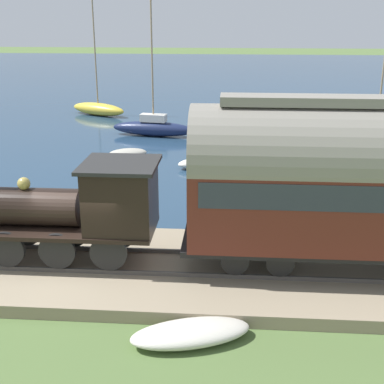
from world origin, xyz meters
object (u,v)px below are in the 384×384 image
passenger_coach (366,179)px  sailboat_navy (154,127)px  sailboat_gray (375,139)px  beached_dinghy (191,333)px  sailboat_yellow (98,108)px  rowboat_off_pier (197,163)px  steam_locomotive (79,205)px  rowboat_mid_harbor (128,153)px

passenger_coach → sailboat_navy: bearing=24.8°
sailboat_gray → beached_dinghy: sailboat_gray is taller
sailboat_yellow → sailboat_navy: bearing=-115.1°
rowboat_off_pier → sailboat_navy: bearing=-1.6°
passenger_coach → rowboat_off_pier: passenger_coach is taller
sailboat_gray → beached_dinghy: size_ratio=3.13×
passenger_coach → sailboat_yellow: (24.34, 13.28, -2.52)m
sailboat_gray → beached_dinghy: bearing=151.0°
sailboat_navy → sailboat_yellow: 8.15m
sailboat_yellow → steam_locomotive: bearing=-140.1°
sailboat_gray → beached_dinghy: (-18.95, 8.74, -0.29)m
rowboat_mid_harbor → beached_dinghy: 16.56m
passenger_coach → sailboat_navy: (17.90, 8.28, -2.48)m
sailboat_yellow → rowboat_mid_harbor: size_ratio=3.81×
steam_locomotive → beached_dinghy: steam_locomotive is taller
sailboat_navy → sailboat_gray: bearing=-90.5°
passenger_coach → rowboat_mid_harbor: (12.72, 8.89, -2.79)m
sailboat_yellow → rowboat_mid_harbor: bearing=-132.2°
sailboat_yellow → sailboat_gray: bearing=-88.9°
passenger_coach → beached_dinghy: (-3.22, 4.38, -2.82)m
passenger_coach → sailboat_gray: sailboat_gray is taller
sailboat_navy → rowboat_off_pier: (-6.77, -3.07, -0.31)m
steam_locomotive → passenger_coach: passenger_coach is taller
steam_locomotive → rowboat_off_pier: (11.13, -2.55, -1.83)m
rowboat_off_pier → beached_dinghy: size_ratio=0.70×
steam_locomotive → rowboat_mid_harbor: 12.90m
rowboat_mid_harbor → steam_locomotive: bearing=164.3°
steam_locomotive → sailboat_yellow: size_ratio=0.68×
rowboat_off_pier → passenger_coach: bearing=179.0°
sailboat_gray → rowboat_mid_harbor: 13.59m
passenger_coach → beached_dinghy: size_ratio=3.22×
sailboat_gray → rowboat_off_pier: (-4.60, 9.57, -0.27)m
sailboat_gray → rowboat_mid_harbor: (-3.01, 13.25, -0.26)m
beached_dinghy → rowboat_off_pier: bearing=3.3°
sailboat_yellow → beached_dinghy: 28.96m
passenger_coach → sailboat_navy: sailboat_navy is taller
sailboat_navy → rowboat_off_pier: sailboat_navy is taller
sailboat_gray → steam_locomotive: bearing=138.1°
beached_dinghy → steam_locomotive: bearing=46.4°
rowboat_off_pier → beached_dinghy: bearing=157.3°
beached_dinghy → rowboat_mid_harbor: bearing=15.8°
passenger_coach → beached_dinghy: passenger_coach is taller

